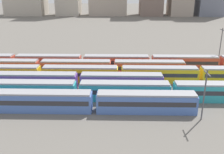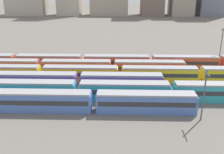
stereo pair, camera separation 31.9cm
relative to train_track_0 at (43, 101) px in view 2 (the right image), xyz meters
name	(u,v)px [view 2 (the right image)]	position (x,y,z in m)	size (l,w,h in m)	color
ground_plane	(2,84)	(-13.65, 13.00, -1.90)	(600.00, 600.00, 0.00)	#666059
train_track_0	(43,101)	(0.00, 0.00, 0.00)	(55.80, 3.06, 3.75)	#4C70BC
train_track_1	(78,90)	(5.65, 5.20, 0.00)	(74.70, 3.06, 3.75)	teal
train_track_2	(36,81)	(-4.36, 10.40, 0.00)	(55.80, 3.06, 3.75)	#6B429E
train_track_3	(199,75)	(33.07, 15.60, 0.00)	(112.50, 3.06, 3.75)	yellow
train_track_4	(76,67)	(2.85, 20.80, 0.00)	(55.80, 3.06, 3.75)	#BC4C38
train_track_5	(117,62)	(13.27, 26.00, 0.00)	(93.60, 3.06, 3.75)	#BC4C38
catenary_pole_0	(204,93)	(28.15, -2.83, 3.15)	(0.24, 3.20, 9.05)	#4C4C51
catenary_pole_1	(221,46)	(42.40, 28.76, 4.14)	(0.24, 3.20, 10.97)	#4C4C51
distant_building_0	(27,0)	(-59.00, 165.57, 9.34)	(29.28, 21.85, 22.50)	#B2A899
distant_building_2	(109,3)	(5.61, 165.57, 7.17)	(29.09, 17.35, 18.15)	#A89989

